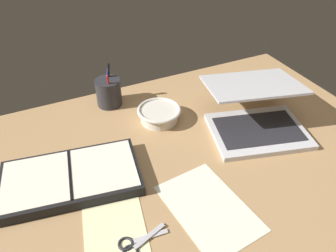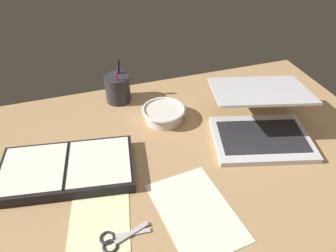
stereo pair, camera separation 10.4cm
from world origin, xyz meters
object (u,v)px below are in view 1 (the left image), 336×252
bowl (160,114)px  scissors (133,245)px  laptop (256,115)px  planner (71,178)px  pen_cup (109,92)px

bowl → scissors: size_ratio=1.24×
laptop → planner: bearing=-166.2°
planner → scissors: planner is taller
pen_cup → planner: pen_cup is taller
bowl → planner: 38.84cm
bowl → pen_cup: bearing=126.7°
planner → pen_cup: bearing=66.2°
laptop → pen_cup: size_ratio=2.54×
laptop → pen_cup: 54.43cm
pen_cup → scissors: 62.46cm
laptop → pen_cup: (-41.33, 35.41, -0.08)cm
planner → scissors: 28.19cm
bowl → planner: size_ratio=0.38×
laptop → planner: (-63.34, 1.25, -3.61)cm
pen_cup → scissors: (-13.11, -60.87, -4.96)cm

